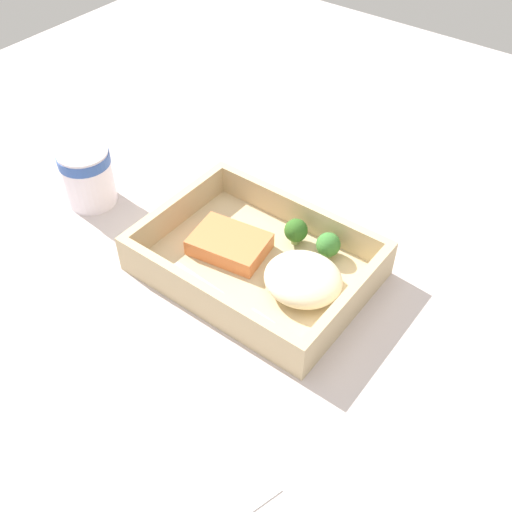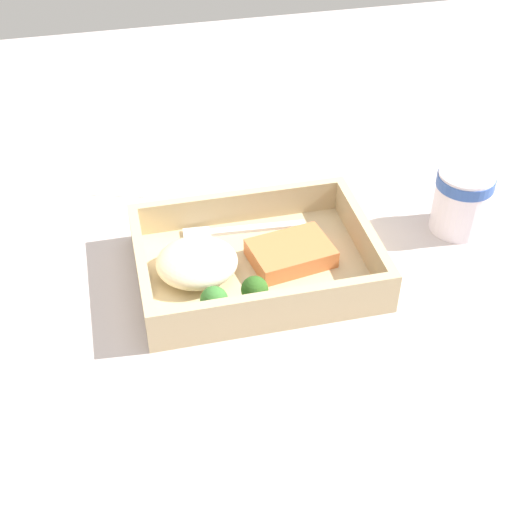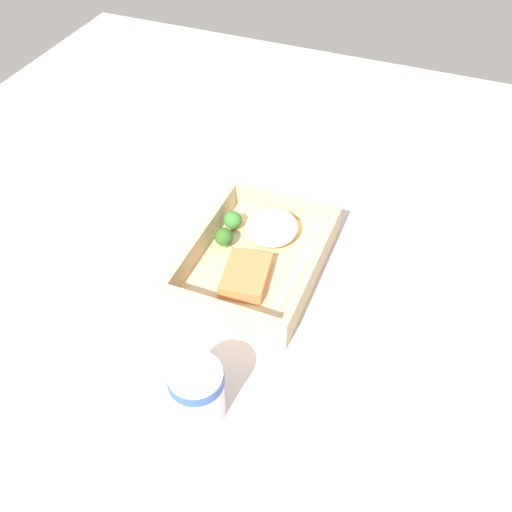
{
  "view_description": "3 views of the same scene",
  "coord_description": "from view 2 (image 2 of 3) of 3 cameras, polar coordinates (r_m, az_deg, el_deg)",
  "views": [
    {
      "loc": [
        32.68,
        -42.89,
        55.45
      ],
      "look_at": [
        0.0,
        0.0,
        2.7
      ],
      "focal_mm": 42.0,
      "sensor_mm": 36.0,
      "label": 1
    },
    {
      "loc": [
        14.82,
        63.84,
        57.09
      ],
      "look_at": [
        0.0,
        0.0,
        2.7
      ],
      "focal_mm": 50.0,
      "sensor_mm": 36.0,
      "label": 2
    },
    {
      "loc": [
        -64.65,
        -25.89,
        70.83
      ],
      "look_at": [
        0.0,
        0.0,
        2.7
      ],
      "focal_mm": 42.0,
      "sensor_mm": 36.0,
      "label": 3
    }
  ],
  "objects": [
    {
      "name": "mashed_potatoes",
      "position": [
        0.84,
        -4.76,
        -0.46
      ],
      "size": [
        9.69,
        9.1,
        3.74
      ],
      "primitive_type": "ellipsoid",
      "color": "beige",
      "rests_on": "takeout_tray"
    },
    {
      "name": "ground_plane",
      "position": [
        0.88,
        0.0,
        -1.86
      ],
      "size": [
        160.0,
        160.0,
        2.0
      ],
      "primitive_type": "cube",
      "color": "beige"
    },
    {
      "name": "fork",
      "position": [
        0.91,
        -1.58,
        2.1
      ],
      "size": [
        15.88,
        2.75,
        0.44
      ],
      "color": "silver",
      "rests_on": "takeout_tray"
    },
    {
      "name": "salmon_fillet",
      "position": [
        0.86,
        2.81,
        0.21
      ],
      "size": [
        10.59,
        8.33,
        2.25
      ],
      "primitive_type": "cube",
      "rotation": [
        0.0,
        0.0,
        0.16
      ],
      "color": "#E37C45",
      "rests_on": "takeout_tray"
    },
    {
      "name": "broccoli_floret_2",
      "position": [
        0.79,
        -3.37,
        -3.58
      ],
      "size": [
        3.16,
        3.16,
        3.51
      ],
      "color": "#769D5C",
      "rests_on": "takeout_tray"
    },
    {
      "name": "takeout_tray",
      "position": [
        0.87,
        0.0,
        -1.07
      ],
      "size": [
        28.31,
        20.61,
        1.2
      ],
      "primitive_type": "cube",
      "color": "#CAB287",
      "rests_on": "ground_plane"
    },
    {
      "name": "receipt_slip",
      "position": [
        1.08,
        -10.37,
        7.07
      ],
      "size": [
        12.46,
        16.99,
        0.24
      ],
      "primitive_type": "cube",
      "rotation": [
        0.0,
        0.0,
        -0.3
      ],
      "color": "white",
      "rests_on": "ground_plane"
    },
    {
      "name": "broccoli_floret_1",
      "position": [
        0.8,
        -0.11,
        -2.74
      ],
      "size": [
        3.11,
        3.11,
        3.7
      ],
      "color": "#7E9858",
      "rests_on": "takeout_tray"
    },
    {
      "name": "paper_cup",
      "position": [
        0.95,
        16.16,
        4.49
      ],
      "size": [
        7.27,
        7.27,
        8.55
      ],
      "color": "white",
      "rests_on": "ground_plane"
    },
    {
      "name": "tray_rim",
      "position": [
        0.85,
        0.0,
        0.3
      ],
      "size": [
        28.31,
        20.61,
        4.16
      ],
      "color": "#CAB287",
      "rests_on": "takeout_tray"
    }
  ]
}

